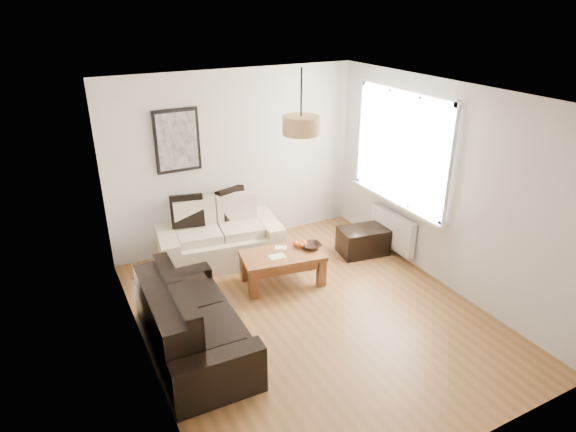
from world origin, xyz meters
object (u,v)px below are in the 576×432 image
coffee_table (283,268)px  loveseat_cream (219,233)px  sofa_leather (193,319)px  ottoman (363,241)px

coffee_table → loveseat_cream: bearing=117.2°
loveseat_cream → sofa_leather: size_ratio=0.93×
sofa_leather → coffee_table: sofa_leather is taller
loveseat_cream → coffee_table: (0.51, -0.99, -0.21)m
sofa_leather → loveseat_cream: bearing=-26.9°
sofa_leather → coffee_table: size_ratio=1.73×
loveseat_cream → sofa_leather: bearing=-110.8°
loveseat_cream → ottoman: 2.10m
coffee_table → ottoman: (1.43, 0.20, -0.02)m
sofa_leather → ottoman: size_ratio=2.64×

